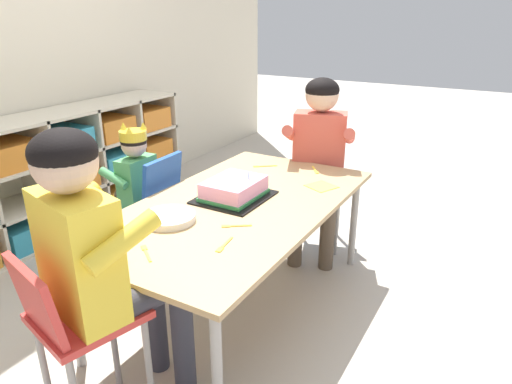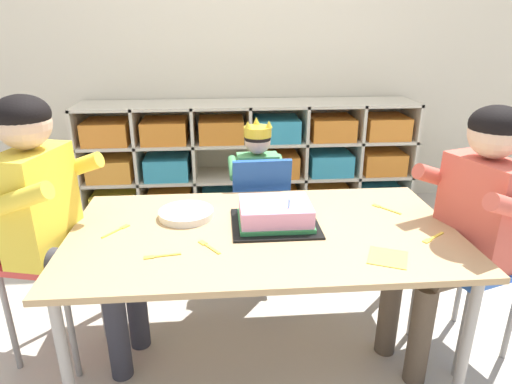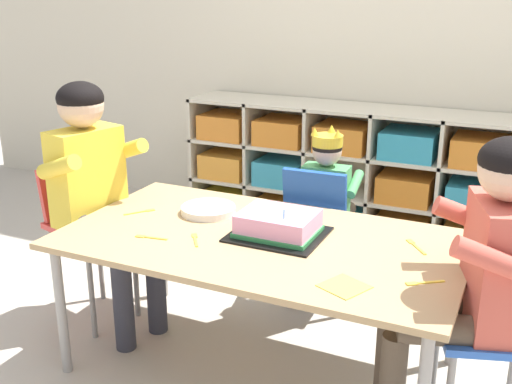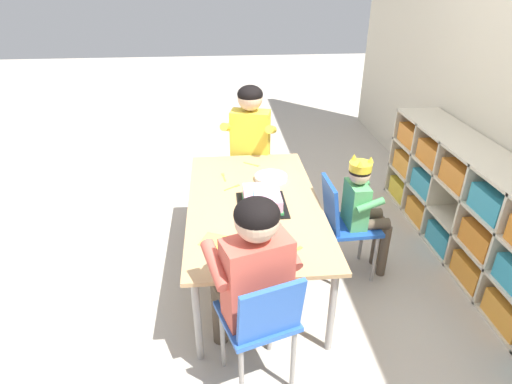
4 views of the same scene
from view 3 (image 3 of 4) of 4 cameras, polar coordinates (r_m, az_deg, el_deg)
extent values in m
plane|color=#BCB2A3|center=(2.57, 0.42, -15.76)|extent=(16.00, 16.00, 0.00)
cube|color=beige|center=(3.87, 11.57, 2.24)|extent=(2.32, 0.01, 0.78)
cube|color=beige|center=(4.12, -4.80, 3.53)|extent=(0.02, 0.37, 0.78)
cube|color=beige|center=(3.95, 0.06, 2.94)|extent=(0.02, 0.37, 0.78)
cube|color=beige|center=(3.81, 5.31, 2.27)|extent=(0.02, 0.37, 0.78)
cube|color=beige|center=(3.70, 10.90, 1.54)|extent=(0.02, 0.37, 0.78)
cube|color=beige|center=(3.63, 16.76, 0.76)|extent=(0.02, 0.37, 0.78)
cube|color=beige|center=(3.83, 10.56, -3.94)|extent=(2.32, 0.37, 0.02)
cube|color=beige|center=(3.74, 10.78, -0.33)|extent=(2.32, 0.37, 0.02)
cube|color=beige|center=(3.67, 11.02, 3.45)|extent=(2.32, 0.37, 0.02)
cube|color=beige|center=(3.61, 11.26, 7.35)|extent=(2.32, 0.37, 0.02)
cube|color=yellow|center=(4.10, -2.49, -0.81)|extent=(0.30, 0.30, 0.15)
cube|color=orange|center=(3.95, 2.47, -1.59)|extent=(0.30, 0.30, 0.15)
cube|color=teal|center=(3.83, 7.78, -2.41)|extent=(0.30, 0.30, 0.15)
cube|color=orange|center=(3.74, 13.40, -3.25)|extent=(0.30, 0.30, 0.15)
cube|color=orange|center=(3.69, 19.23, -4.09)|extent=(0.30, 0.30, 0.15)
cube|color=orange|center=(4.02, -2.54, 2.62)|extent=(0.30, 0.30, 0.15)
cube|color=teal|center=(3.87, 2.52, 1.96)|extent=(0.30, 0.30, 0.15)
cube|color=orange|center=(3.66, 13.69, 0.46)|extent=(0.30, 0.30, 0.15)
cube|color=teal|center=(3.61, 19.65, -0.35)|extent=(0.30, 0.30, 0.15)
cube|color=orange|center=(3.96, -2.59, 6.16)|extent=(0.30, 0.30, 0.15)
cube|color=orange|center=(3.80, 2.57, 5.64)|extent=(0.30, 0.30, 0.15)
cube|color=orange|center=(3.68, 8.13, 5.03)|extent=(0.30, 0.30, 0.15)
cube|color=teal|center=(3.59, 14.00, 4.33)|extent=(0.30, 0.30, 0.15)
cube|color=orange|center=(3.54, 20.09, 3.56)|extent=(0.30, 0.30, 0.15)
cube|color=tan|center=(2.31, 0.46, -4.48)|extent=(1.48, 0.82, 0.02)
cylinder|color=#9E9993|center=(2.52, -17.51, -10.37)|extent=(0.04, 0.04, 0.53)
cylinder|color=#9E9993|center=(3.01, -8.66, -4.85)|extent=(0.04, 0.04, 0.53)
cylinder|color=#9E9993|center=(2.58, 17.95, -9.75)|extent=(0.04, 0.04, 0.53)
cube|color=#1E4CA8|center=(2.92, 6.25, -3.36)|extent=(0.32, 0.34, 0.03)
cube|color=#1E4CA8|center=(2.72, 5.42, -1.16)|extent=(0.28, 0.08, 0.31)
cylinder|color=gray|center=(3.08, 9.07, -6.11)|extent=(0.02, 0.02, 0.36)
cylinder|color=gray|center=(3.14, 4.68, -5.44)|extent=(0.02, 0.02, 0.36)
cylinder|color=gray|center=(2.84, 7.72, -8.22)|extent=(0.02, 0.02, 0.36)
cylinder|color=gray|center=(2.91, 2.99, -7.43)|extent=(0.02, 0.02, 0.36)
cube|color=#4C9E5B|center=(2.87, 6.42, -0.43)|extent=(0.21, 0.12, 0.29)
sphere|color=#DBB293|center=(2.81, 6.57, 3.76)|extent=(0.13, 0.13, 0.13)
ellipsoid|color=black|center=(2.80, 6.59, 4.15)|extent=(0.14, 0.14, 0.10)
cylinder|color=yellow|center=(2.80, 6.61, 4.75)|extent=(0.14, 0.14, 0.05)
cone|color=yellow|center=(2.84, 6.98, 5.84)|extent=(0.04, 0.04, 0.04)
cone|color=yellow|center=(2.75, 7.54, 5.38)|extent=(0.04, 0.04, 0.04)
cone|color=yellow|center=(2.78, 5.43, 5.59)|extent=(0.04, 0.04, 0.04)
cylinder|color=brown|center=(2.99, 8.07, -2.10)|extent=(0.08, 0.21, 0.07)
cylinder|color=brown|center=(3.02, 5.77, -1.79)|extent=(0.08, 0.21, 0.07)
cylinder|color=brown|center=(3.17, 8.39, -5.19)|extent=(0.06, 0.06, 0.38)
cylinder|color=brown|center=(3.20, 6.21, -4.86)|extent=(0.06, 0.06, 0.38)
cylinder|color=#4C9E5B|center=(2.86, 9.10, 0.74)|extent=(0.05, 0.17, 0.10)
cylinder|color=#4C9E5B|center=(2.92, 4.35, 1.32)|extent=(0.05, 0.17, 0.10)
cube|color=red|center=(2.81, -14.92, -2.90)|extent=(0.38, 0.37, 0.03)
cube|color=red|center=(2.88, -16.90, 0.24)|extent=(0.12, 0.28, 0.24)
cylinder|color=gray|center=(2.74, -14.93, -8.80)|extent=(0.02, 0.02, 0.44)
cylinder|color=gray|center=(2.87, -11.05, -7.22)|extent=(0.02, 0.02, 0.44)
cylinder|color=gray|center=(2.94, -17.95, -7.19)|extent=(0.02, 0.02, 0.44)
cylinder|color=gray|center=(3.06, -14.20, -5.80)|extent=(0.02, 0.02, 0.44)
cube|color=yellow|center=(2.74, -15.29, 1.35)|extent=(0.23, 0.33, 0.42)
sphere|color=#DBB293|center=(2.67, -15.85, 7.73)|extent=(0.19, 0.19, 0.19)
ellipsoid|color=black|center=(2.66, -15.91, 8.33)|extent=(0.19, 0.19, 0.14)
cylinder|color=#33333D|center=(2.63, -14.62, -3.45)|extent=(0.32, 0.17, 0.10)
cylinder|color=#33333D|center=(2.73, -11.60, -2.40)|extent=(0.32, 0.17, 0.10)
cylinder|color=#33333D|center=(2.63, -12.17, -9.56)|extent=(0.08, 0.08, 0.46)
cylinder|color=#33333D|center=(2.73, -9.22, -8.27)|extent=(0.08, 0.08, 0.46)
cylinder|color=yellow|center=(2.57, -17.72, 2.20)|extent=(0.26, 0.12, 0.14)
cylinder|color=yellow|center=(2.76, -11.88, 3.77)|extent=(0.26, 0.12, 0.14)
cube|color=blue|center=(2.14, 20.72, -11.70)|extent=(0.41, 0.41, 0.03)
cylinder|color=gray|center=(2.34, 16.15, -14.63)|extent=(0.02, 0.02, 0.40)
cube|color=#D15647|center=(2.05, 21.41, -6.40)|extent=(0.24, 0.33, 0.42)
sphere|color=#DBB293|center=(1.95, 22.46, 1.93)|extent=(0.19, 0.19, 0.19)
cylinder|color=brown|center=(2.17, 16.42, -9.68)|extent=(0.32, 0.19, 0.10)
cylinder|color=brown|center=(2.02, 17.19, -12.06)|extent=(0.32, 0.19, 0.10)
cylinder|color=brown|center=(2.27, 12.00, -14.97)|extent=(0.08, 0.08, 0.42)
cylinder|color=#D15647|center=(2.15, 19.11, -2.27)|extent=(0.26, 0.14, 0.14)
cylinder|color=#D15647|center=(1.85, 21.14, -5.96)|extent=(0.26, 0.14, 0.14)
cube|color=black|center=(2.32, 2.05, -3.92)|extent=(0.34, 0.30, 0.01)
cube|color=#EF9EC6|center=(2.31, 2.06, -2.87)|extent=(0.27, 0.22, 0.08)
cube|color=#338E4C|center=(2.32, 2.05, -3.65)|extent=(0.29, 0.23, 0.02)
cylinder|color=#4CB2E5|center=(2.22, 2.59, -2.07)|extent=(0.01, 0.01, 0.04)
cylinder|color=white|center=(2.55, -4.41, -1.64)|extent=(0.22, 0.22, 0.03)
cube|color=#F4DB4C|center=(1.96, 8.14, -8.60)|extent=(0.17, 0.17, 0.00)
cube|color=yellow|center=(2.28, 14.79, -5.09)|extent=(0.07, 0.09, 0.00)
cube|color=yellow|center=(2.34, 14.04, -4.44)|extent=(0.04, 0.04, 0.00)
cube|color=yellow|center=(2.27, -5.56, -4.61)|extent=(0.06, 0.08, 0.00)
cube|color=yellow|center=(2.33, -5.68, -4.01)|extent=(0.04, 0.04, 0.00)
cube|color=yellow|center=(2.59, -11.09, -1.89)|extent=(0.06, 0.08, 0.00)
cube|color=yellow|center=(2.61, -9.71, -1.66)|extent=(0.04, 0.04, 0.00)
cube|color=yellow|center=(2.04, 15.82, -7.99)|extent=(0.08, 0.06, 0.00)
cube|color=yellow|center=(2.02, 14.15, -8.20)|extent=(0.04, 0.04, 0.00)
cube|color=yellow|center=(2.32, -9.19, -4.22)|extent=(0.09, 0.02, 0.00)
cube|color=yellow|center=(2.35, -10.61, -4.03)|extent=(0.04, 0.02, 0.00)
camera|label=1|loc=(2.69, -47.12, 11.39)|focal=32.52mm
camera|label=2|loc=(1.12, -44.75, 6.63)|focal=31.45mm
camera|label=4|loc=(2.28, 68.54, 17.92)|focal=29.84mm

